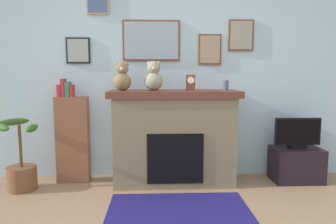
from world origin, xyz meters
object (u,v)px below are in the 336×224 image
(fireplace, at_px, (174,136))
(bookshelf, at_px, (72,137))
(television, at_px, (298,134))
(potted_plant, at_px, (21,166))
(candle_jar, at_px, (226,85))
(teddy_bear_tan, at_px, (122,78))
(teddy_bear_grey, at_px, (154,77))
(mantel_clock, at_px, (190,83))
(tv_stand, at_px, (296,164))

(fireplace, distance_m, bookshelf, 1.26)
(television, bearing_deg, fireplace, 179.28)
(bookshelf, bearing_deg, potted_plant, -152.74)
(candle_jar, relative_size, teddy_bear_tan, 0.36)
(bookshelf, xyz_separation_m, teddy_bear_grey, (1.01, -0.10, 0.73))
(candle_jar, bearing_deg, potted_plant, -175.86)
(potted_plant, height_order, teddy_bear_tan, teddy_bear_tan)
(teddy_bear_tan, bearing_deg, television, -0.03)
(television, distance_m, candle_jar, 1.09)
(candle_jar, distance_m, mantel_clock, 0.43)
(bookshelf, height_order, tv_stand, bookshelf)
(candle_jar, height_order, teddy_bear_grey, teddy_bear_grey)
(tv_stand, relative_size, teddy_bear_grey, 1.68)
(bookshelf, relative_size, potted_plant, 1.56)
(fireplace, height_order, television, fireplace)
(teddy_bear_grey, bearing_deg, teddy_bear_tan, 180.00)
(teddy_bear_grey, bearing_deg, television, -0.04)
(bookshelf, bearing_deg, teddy_bear_tan, -8.95)
(tv_stand, xyz_separation_m, mantel_clock, (-1.34, -0.00, 1.03))
(candle_jar, relative_size, teddy_bear_grey, 0.35)
(television, distance_m, mantel_clock, 1.48)
(fireplace, height_order, potted_plant, fireplace)
(candle_jar, distance_m, teddy_bear_tan, 1.24)
(television, height_order, mantel_clock, mantel_clock)
(candle_jar, bearing_deg, teddy_bear_grey, -179.97)
(potted_plant, height_order, candle_jar, candle_jar)
(teddy_bear_tan, relative_size, teddy_bear_grey, 0.97)
(mantel_clock, height_order, teddy_bear_tan, teddy_bear_tan)
(tv_stand, xyz_separation_m, teddy_bear_grey, (-1.78, -0.00, 1.09))
(potted_plant, relative_size, teddy_bear_tan, 2.39)
(potted_plant, relative_size, television, 1.43)
(fireplace, relative_size, mantel_clock, 8.27)
(potted_plant, bearing_deg, television, 2.97)
(fireplace, height_order, mantel_clock, mantel_clock)
(potted_plant, bearing_deg, teddy_bear_tan, 8.46)
(television, bearing_deg, bookshelf, 177.92)
(fireplace, xyz_separation_m, teddy_bear_grey, (-0.24, -0.02, 0.72))
(tv_stand, relative_size, mantel_clock, 3.15)
(fireplace, xyz_separation_m, potted_plant, (-1.78, -0.19, -0.30))
(bookshelf, distance_m, tv_stand, 2.81)
(tv_stand, relative_size, candle_jar, 4.82)
(mantel_clock, bearing_deg, tv_stand, 0.04)
(television, xyz_separation_m, candle_jar, (-0.91, 0.00, 0.60))
(tv_stand, bearing_deg, mantel_clock, -179.96)
(tv_stand, height_order, teddy_bear_grey, teddy_bear_grey)
(bookshelf, height_order, teddy_bear_grey, teddy_bear_grey)
(teddy_bear_tan, distance_m, teddy_bear_grey, 0.37)
(potted_plant, bearing_deg, bookshelf, 27.26)
(candle_jar, bearing_deg, fireplace, 178.37)
(teddy_bear_tan, bearing_deg, candle_jar, 0.02)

